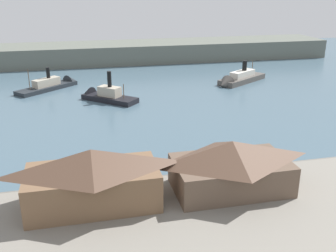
# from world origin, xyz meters

# --- Properties ---
(ground_plane) EXTENTS (320.00, 320.00, 0.00)m
(ground_plane) POSITION_xyz_m (0.00, 0.00, 0.00)
(ground_plane) COLOR #476070
(quay_promenade) EXTENTS (110.00, 36.00, 1.20)m
(quay_promenade) POSITION_xyz_m (0.00, -22.00, 0.60)
(quay_promenade) COLOR gray
(quay_promenade) RESTS_ON ground
(seawall_edge) EXTENTS (110.00, 0.80, 1.00)m
(seawall_edge) POSITION_xyz_m (0.00, -3.60, 0.50)
(seawall_edge) COLOR #666159
(seawall_edge) RESTS_ON ground
(ferry_shed_west_terminal) EXTENTS (19.71, 10.06, 9.06)m
(ferry_shed_west_terminal) POSITION_xyz_m (-21.81, -10.65, 5.80)
(ferry_shed_west_terminal) COLOR brown
(ferry_shed_west_terminal) RESTS_ON quay_promenade
(ferry_shed_central_terminal) EXTENTS (18.67, 11.01, 8.36)m
(ferry_shed_central_terminal) POSITION_xyz_m (-0.04, -10.75, 5.45)
(ferry_shed_central_terminal) COLOR brown
(ferry_shed_central_terminal) RESTS_ON quay_promenade
(ferry_outer_harbor) EXTENTS (20.76, 19.06, 9.78)m
(ferry_outer_harbor) POSITION_xyz_m (-30.82, 68.18, 1.13)
(ferry_outer_harbor) COLOR #23282D
(ferry_outer_harbor) RESTS_ON ground
(ferry_moored_west) EXTENTS (17.36, 16.56, 10.72)m
(ferry_moored_west) POSITION_xyz_m (-16.03, 50.04, 1.34)
(ferry_moored_west) COLOR black
(ferry_moored_west) RESTS_ON ground
(ferry_moored_east) EXTENTS (22.05, 17.28, 9.24)m
(ferry_moored_east) POSITION_xyz_m (30.93, 60.52, 1.37)
(ferry_moored_east) COLOR #514C47
(ferry_moored_east) RESTS_ON ground
(far_headland) EXTENTS (180.00, 24.00, 8.00)m
(far_headland) POSITION_xyz_m (0.00, 110.00, 4.00)
(far_headland) COLOR #60665B
(far_headland) RESTS_ON ground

